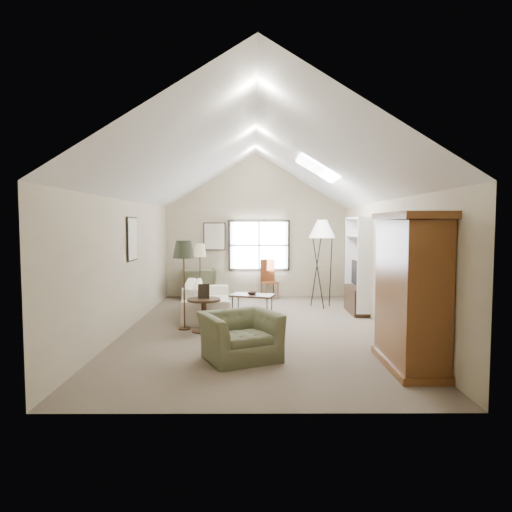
{
  "coord_description": "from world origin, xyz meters",
  "views": [
    {
      "loc": [
        -0.04,
        -8.79,
        2.05
      ],
      "look_at": [
        0.0,
        0.4,
        1.4
      ],
      "focal_mm": 32.0,
      "sensor_mm": 36.0,
      "label": 1
    }
  ],
  "objects_px": {
    "sofa": "(207,299)",
    "armchair_far": "(199,283)",
    "armoire": "(411,291)",
    "armchair_near": "(240,336)",
    "coffee_table": "(252,305)",
    "side_table": "(204,315)",
    "side_chair": "(270,279)"
  },
  "relations": [
    {
      "from": "sofa",
      "to": "coffee_table",
      "type": "relative_size",
      "value": 2.7
    },
    {
      "from": "side_table",
      "to": "coffee_table",
      "type": "bearing_deg",
      "value": 58.95
    },
    {
      "from": "sofa",
      "to": "armoire",
      "type": "bearing_deg",
      "value": -143.27
    },
    {
      "from": "armchair_near",
      "to": "armoire",
      "type": "bearing_deg",
      "value": -33.97
    },
    {
      "from": "armoire",
      "to": "armchair_far",
      "type": "relative_size",
      "value": 2.36
    },
    {
      "from": "armoire",
      "to": "coffee_table",
      "type": "bearing_deg",
      "value": 121.65
    },
    {
      "from": "side_chair",
      "to": "coffee_table",
      "type": "bearing_deg",
      "value": -119.35
    },
    {
      "from": "armoire",
      "to": "side_chair",
      "type": "bearing_deg",
      "value": 106.32
    },
    {
      "from": "coffee_table",
      "to": "side_table",
      "type": "xyz_separation_m",
      "value": [
        -0.91,
        -1.51,
        0.08
      ]
    },
    {
      "from": "armoire",
      "to": "armchair_near",
      "type": "height_order",
      "value": "armoire"
    },
    {
      "from": "sofa",
      "to": "side_chair",
      "type": "distance_m",
      "value": 2.78
    },
    {
      "from": "coffee_table",
      "to": "side_table",
      "type": "relative_size",
      "value": 1.48
    },
    {
      "from": "armchair_far",
      "to": "sofa",
      "type": "bearing_deg",
      "value": 93.09
    },
    {
      "from": "sofa",
      "to": "side_table",
      "type": "distance_m",
      "value": 1.6
    },
    {
      "from": "sofa",
      "to": "side_chair",
      "type": "xyz_separation_m",
      "value": [
        1.49,
        2.34,
        0.16
      ]
    },
    {
      "from": "armoire",
      "to": "armchair_far",
      "type": "height_order",
      "value": "armoire"
    },
    {
      "from": "sofa",
      "to": "armchair_near",
      "type": "distance_m",
      "value": 3.46
    },
    {
      "from": "armoire",
      "to": "side_chair",
      "type": "distance_m",
      "value": 6.38
    },
    {
      "from": "sofa",
      "to": "side_chair",
      "type": "relative_size",
      "value": 2.38
    },
    {
      "from": "armoire",
      "to": "sofa",
      "type": "xyz_separation_m",
      "value": [
        -3.27,
        3.76,
        -0.73
      ]
    },
    {
      "from": "sofa",
      "to": "coffee_table",
      "type": "xyz_separation_m",
      "value": [
        1.01,
        -0.09,
        -0.13
      ]
    },
    {
      "from": "armoire",
      "to": "coffee_table",
      "type": "distance_m",
      "value": 4.39
    },
    {
      "from": "armchair_near",
      "to": "armchair_far",
      "type": "xyz_separation_m",
      "value": [
        -1.31,
        5.7,
        0.07
      ]
    },
    {
      "from": "armchair_far",
      "to": "coffee_table",
      "type": "height_order",
      "value": "armchair_far"
    },
    {
      "from": "armchair_far",
      "to": "side_table",
      "type": "relative_size",
      "value": 1.47
    },
    {
      "from": "coffee_table",
      "to": "armchair_near",
      "type": "bearing_deg",
      "value": -92.9
    },
    {
      "from": "sofa",
      "to": "armchair_far",
      "type": "xyz_separation_m",
      "value": [
        -0.46,
        2.34,
        0.05
      ]
    },
    {
      "from": "coffee_table",
      "to": "side_chair",
      "type": "relative_size",
      "value": 0.88
    },
    {
      "from": "armchair_near",
      "to": "side_table",
      "type": "bearing_deg",
      "value": 88.31
    },
    {
      "from": "armchair_near",
      "to": "side_chair",
      "type": "height_order",
      "value": "side_chair"
    },
    {
      "from": "sofa",
      "to": "armchair_far",
      "type": "relative_size",
      "value": 2.71
    },
    {
      "from": "armoire",
      "to": "sofa",
      "type": "height_order",
      "value": "armoire"
    }
  ]
}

